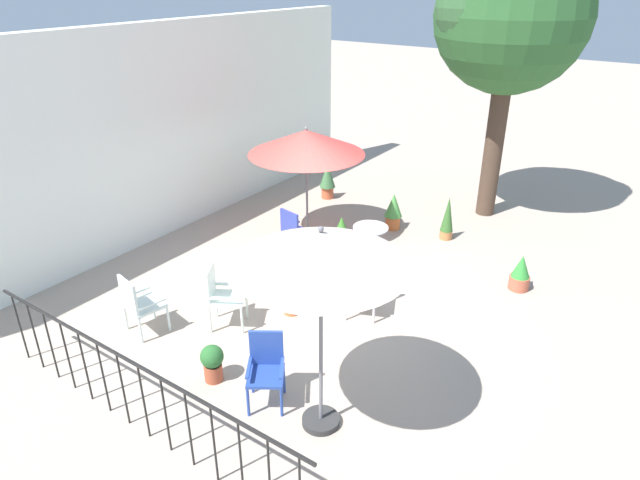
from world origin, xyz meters
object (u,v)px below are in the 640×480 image
at_px(patio_chair_0, 295,231).
at_px(potted_plant_0, 341,235).
at_px(patio_umbrella_1, 306,143).
at_px(potted_plant_3, 292,297).
at_px(cafe_table_0, 370,240).
at_px(potted_plant_1, 212,362).
at_px(potted_plant_5, 315,264).
at_px(patio_chair_4, 266,365).
at_px(shade_tree, 511,15).
at_px(potted_plant_2, 521,273).
at_px(potted_plant_7, 393,210).
at_px(patio_chair_1, 138,302).
at_px(potted_plant_6, 448,218).
at_px(potted_plant_4, 328,179).
at_px(patio_chair_2, 221,293).
at_px(patio_umbrella_0, 321,251).
at_px(patio_chair_3, 363,281).

xyz_separation_m(patio_chair_0, potted_plant_0, (0.54, -0.65, -0.12)).
bearing_deg(patio_umbrella_1, potted_plant_3, -149.17).
height_order(cafe_table_0, potted_plant_1, cafe_table_0).
bearing_deg(potted_plant_5, potted_plant_0, 10.11).
relative_size(patio_chair_4, potted_plant_0, 1.15).
bearing_deg(potted_plant_1, shade_tree, -7.05).
distance_m(patio_umbrella_1, potted_plant_2, 4.35).
relative_size(patio_chair_0, potted_plant_7, 1.29).
bearing_deg(patio_chair_4, patio_chair_1, 88.92).
height_order(shade_tree, patio_chair_0, shade_tree).
bearing_deg(potted_plant_6, potted_plant_0, 145.23).
distance_m(potted_plant_5, potted_plant_7, 2.76).
bearing_deg(potted_plant_3, potted_plant_4, 27.58).
distance_m(shade_tree, potted_plant_7, 4.25).
height_order(patio_chair_2, potted_plant_0, patio_chair_2).
bearing_deg(potted_plant_7, potted_plant_2, -108.15).
distance_m(patio_umbrella_0, patio_chair_3, 3.02).
relative_size(patio_chair_0, potted_plant_6, 1.12).
height_order(patio_umbrella_0, potted_plant_1, patio_umbrella_0).
bearing_deg(potted_plant_4, potted_plant_6, -98.65).
distance_m(patio_chair_1, patio_chair_2, 1.16).
bearing_deg(patio_umbrella_0, potted_plant_4, 33.47).
distance_m(patio_umbrella_1, potted_plant_4, 2.60).
height_order(patio_chair_4, potted_plant_0, patio_chair_4).
height_order(patio_chair_3, potted_plant_2, patio_chair_3).
relative_size(patio_umbrella_0, patio_umbrella_1, 1.14).
bearing_deg(potted_plant_2, potted_plant_6, 57.88).
distance_m(potted_plant_4, potted_plant_6, 3.16).
bearing_deg(potted_plant_3, potted_plant_5, 11.53).
bearing_deg(potted_plant_0, patio_chair_1, 163.34).
bearing_deg(patio_chair_4, potted_plant_5, 23.22).
xyz_separation_m(potted_plant_3, potted_plant_4, (4.28, 2.23, 0.18)).
xyz_separation_m(patio_chair_2, potted_plant_5, (1.72, -0.45, -0.14)).
bearing_deg(shade_tree, patio_umbrella_0, -174.77).
height_order(potted_plant_0, potted_plant_6, potted_plant_6).
bearing_deg(potted_plant_5, potted_plant_1, -173.54).
height_order(potted_plant_3, potted_plant_7, potted_plant_7).
relative_size(cafe_table_0, potted_plant_0, 0.97).
relative_size(patio_umbrella_0, potted_plant_3, 4.86).
height_order(patio_chair_2, potted_plant_4, patio_chair_2).
relative_size(patio_umbrella_0, potted_plant_0, 3.15).
relative_size(patio_chair_2, patio_chair_4, 1.04).
distance_m(shade_tree, patio_umbrella_1, 4.54).
height_order(patio_chair_0, patio_chair_2, patio_chair_0).
relative_size(potted_plant_0, potted_plant_1, 1.55).
height_order(potted_plant_5, potted_plant_7, potted_plant_5).
distance_m(potted_plant_3, potted_plant_7, 3.64).
relative_size(potted_plant_1, potted_plant_5, 0.65).
xyz_separation_m(patio_chair_2, potted_plant_1, (-0.97, -0.76, -0.26)).
bearing_deg(potted_plant_2, patio_chair_2, 137.19).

